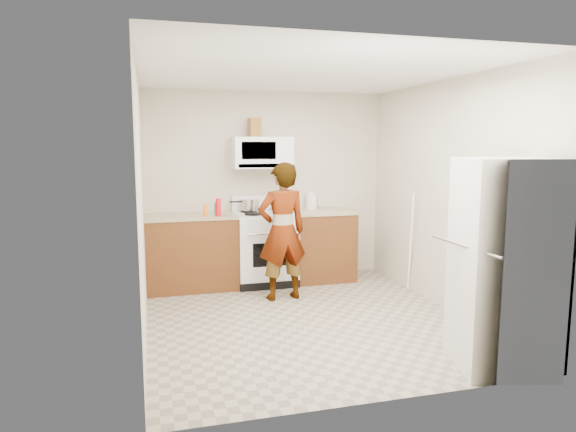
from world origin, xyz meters
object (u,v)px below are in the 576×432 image
object	(u,v)px
person	(282,232)
gas_range	(265,247)
saucepan	(250,205)
microwave	(262,153)
fridge	(504,265)
kettle	(311,202)

from	to	relation	value
person	gas_range	bearing A→B (deg)	-92.86
person	saucepan	world-z (taller)	person
microwave	saucepan	distance (m)	0.70
person	saucepan	size ratio (longest dim) A/B	6.43
gas_range	microwave	bearing A→B (deg)	90.00
gas_range	fridge	world-z (taller)	fridge
person	saucepan	distance (m)	0.93
microwave	fridge	xyz separation A→B (m)	(1.29, -3.11, -0.85)
fridge	kettle	world-z (taller)	fridge
microwave	gas_range	bearing A→B (deg)	-90.00
kettle	microwave	bearing A→B (deg)	-173.76
gas_range	saucepan	distance (m)	0.58
fridge	saucepan	xyz separation A→B (m)	(-1.45, 3.15, 0.17)
fridge	kettle	size ratio (longest dim) A/B	8.74
person	kettle	xyz separation A→B (m)	(0.66, 0.94, 0.23)
microwave	saucepan	size ratio (longest dim) A/B	3.05
microwave	fridge	distance (m)	3.48
microwave	person	xyz separation A→B (m)	(0.05, -0.85, -0.90)
person	saucepan	bearing A→B (deg)	-83.43
microwave	fridge	size ratio (longest dim) A/B	0.45
saucepan	person	bearing A→B (deg)	-76.77
kettle	fridge	bearing A→B (deg)	-80.94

